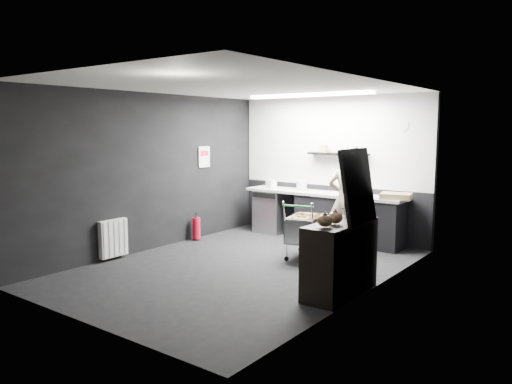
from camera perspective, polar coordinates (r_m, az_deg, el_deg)
The scene contains 22 objects.
floor at distance 7.67m, azimuth -1.47°, elevation -8.57°, with size 5.50×5.50×0.00m, color black.
ceiling at distance 7.40m, azimuth -1.54°, elevation 11.97°, with size 5.50×5.50×0.00m, color white.
wall_back at distance 9.72m, azimuth 8.61°, elevation 2.80°, with size 5.50×5.50×0.00m, color black.
wall_front at distance 5.54m, azimuth -19.41°, elevation -0.86°, with size 5.50×5.50×0.00m, color black.
wall_left at distance 8.79m, azimuth -11.80°, elevation 2.27°, with size 5.50×5.50×0.00m, color black.
wall_right at distance 6.38m, azimuth 12.75°, elevation 0.40°, with size 5.50×5.50×0.00m, color black.
kitchen_wall_panel at distance 9.67m, azimuth 8.61°, elevation 5.75°, with size 3.95×0.02×1.70m, color silver.
dado_panel at distance 9.80m, azimuth 8.46°, elevation -2.16°, with size 3.95×0.02×1.00m, color black.
floating_shelf at distance 9.49m, azimuth 9.34°, elevation 4.32°, with size 1.20×0.22×0.04m, color black.
wall_clock at distance 9.08m, azimuth 16.48°, elevation 7.33°, with size 0.20×0.20×0.03m, color silver.
poster at distance 9.67m, azimuth -5.96°, elevation 4.01°, with size 0.02×0.30×0.40m, color white.
poster_red_band at distance 9.66m, azimuth -5.94°, elevation 4.43°, with size 0.01×0.22×0.10m, color red.
radiator at distance 8.33m, azimuth -16.00°, elevation -5.10°, with size 0.10×0.50×0.60m, color silver.
ceiling_strip at distance 8.92m, azimuth 5.99°, elevation 10.94°, with size 2.40×0.20×0.04m, color white.
prep_counter at distance 9.47m, azimuth 8.28°, elevation -2.75°, with size 3.20×0.61×0.90m.
person at distance 8.75m, azimuth 10.30°, elevation -0.84°, with size 0.64×0.42×1.75m, color beige.
shopping_cart at distance 8.18m, azimuth 5.72°, elevation -4.44°, with size 0.67×0.95×0.92m.
sideboard at distance 6.43m, azimuth 9.84°, elevation -6.38°, with size 0.53×1.24×1.85m.
fire_extinguisher at distance 9.47m, azimuth -6.82°, elevation -4.04°, with size 0.15×0.15×0.50m.
cardboard_box at distance 8.81m, azimuth 15.71°, elevation -0.45°, with size 0.50×0.38×0.10m, color #9E7E54.
pink_tub at distance 9.69m, azimuth 5.23°, elevation 0.76°, with size 0.20×0.20×0.20m, color silver.
white_container at distance 10.03m, azimuth 1.75°, elevation 0.90°, with size 0.18×0.14×0.16m, color silver.
Camera 1 is at (4.57, -5.79, 2.09)m, focal length 35.00 mm.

